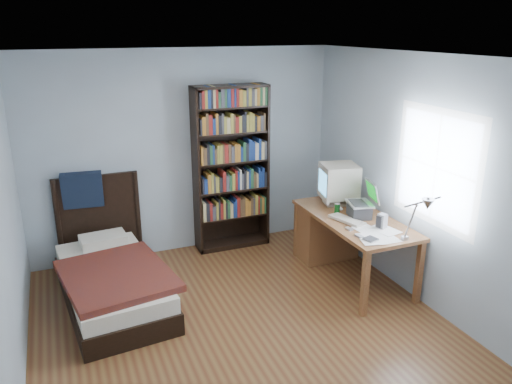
% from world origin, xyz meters
% --- Properties ---
extents(room, '(4.20, 4.24, 2.50)m').
position_xyz_m(room, '(0.03, -0.00, 1.25)').
color(room, brown).
rests_on(room, ground).
extents(desk, '(0.75, 1.57, 0.73)m').
position_xyz_m(desk, '(1.51, 1.03, 0.42)').
color(desk, brown).
rests_on(desk, floor).
extents(crt_monitor, '(0.50, 0.47, 0.49)m').
position_xyz_m(crt_monitor, '(1.55, 1.06, 1.00)').
color(crt_monitor, beige).
rests_on(crt_monitor, desk).
extents(laptop, '(0.39, 0.37, 0.39)m').
position_xyz_m(laptop, '(1.58, 0.59, 0.84)').
color(laptop, '#2D2D30').
rests_on(laptop, desk).
extents(desk_lamp, '(0.22, 0.50, 0.59)m').
position_xyz_m(desk_lamp, '(1.51, -0.47, 1.20)').
color(desk_lamp, '#99999E').
rests_on(desk_lamp, desk).
extents(keyboard, '(0.28, 0.44, 0.04)m').
position_xyz_m(keyboard, '(1.37, 0.53, 0.74)').
color(keyboard, '#BCB09C').
rests_on(keyboard, desk).
extents(speaker, '(0.10, 0.10, 0.16)m').
position_xyz_m(speaker, '(1.59, 0.21, 0.81)').
color(speaker, gray).
rests_on(speaker, desk).
extents(soda_can, '(0.06, 0.06, 0.11)m').
position_xyz_m(soda_can, '(1.39, 0.78, 0.79)').
color(soda_can, '#073817').
rests_on(soda_can, desk).
extents(mouse, '(0.06, 0.10, 0.03)m').
position_xyz_m(mouse, '(1.48, 0.86, 0.75)').
color(mouse, silver).
rests_on(mouse, desk).
extents(phone_silver, '(0.05, 0.09, 0.02)m').
position_xyz_m(phone_silver, '(1.26, 0.31, 0.74)').
color(phone_silver, silver).
rests_on(phone_silver, desk).
extents(phone_grey, '(0.05, 0.10, 0.02)m').
position_xyz_m(phone_grey, '(1.25, 0.11, 0.74)').
color(phone_grey, gray).
rests_on(phone_grey, desk).
extents(external_drive, '(0.14, 0.14, 0.02)m').
position_xyz_m(external_drive, '(1.30, -0.01, 0.74)').
color(external_drive, gray).
rests_on(external_drive, desk).
extents(bookshelf, '(0.93, 0.30, 2.07)m').
position_xyz_m(bookshelf, '(0.55, 1.94, 1.04)').
color(bookshelf, black).
rests_on(bookshelf, floor).
extents(bed, '(1.15, 2.03, 1.16)m').
position_xyz_m(bed, '(-1.08, 1.15, 0.26)').
color(bed, black).
rests_on(bed, floor).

